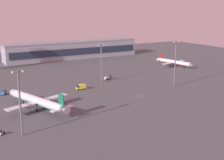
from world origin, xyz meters
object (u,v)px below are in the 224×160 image
at_px(pushback_tug, 0,133).
at_px(apron_light_east, 20,99).
at_px(catering_truck, 81,87).
at_px(apron_light_west, 175,61).
at_px(airplane_far_stand, 38,101).
at_px(apron_light_central, 101,61).
at_px(airplane_near_gate, 174,62).
at_px(fuel_truck, 108,77).
at_px(cargo_loader, 4,93).

relative_size(pushback_tug, apron_light_east, 0.14).
distance_m(catering_truck, apron_light_west, 59.60).
relative_size(airplane_far_stand, apron_light_west, 1.50).
relative_size(airplane_far_stand, apron_light_east, 1.65).
relative_size(apron_light_west, apron_light_central, 1.14).
bearing_deg(apron_light_east, catering_truck, 47.47).
distance_m(airplane_near_gate, apron_light_central, 81.60).
xyz_separation_m(airplane_far_stand, apron_light_west, (86.19, 1.89, 11.75)).
xyz_separation_m(pushback_tug, apron_light_east, (7.54, -4.40, 13.56)).
bearing_deg(apron_light_central, apron_light_east, -137.28).
relative_size(airplane_far_stand, airplane_near_gate, 1.19).
xyz_separation_m(airplane_far_stand, airplane_near_gate, (129.80, 52.95, -0.78)).
xyz_separation_m(pushback_tug, apron_light_central, (72.52, 55.61, 13.19)).
bearing_deg(catering_truck, airplane_near_gate, -68.25).
distance_m(apron_light_west, apron_light_east, 103.86).
height_order(airplane_near_gate, catering_truck, airplane_near_gate).
height_order(airplane_near_gate, apron_light_west, apron_light_west).
xyz_separation_m(airplane_near_gate, fuel_truck, (-70.93, -14.55, -2.09)).
height_order(fuel_truck, apron_light_east, apron_light_east).
height_order(airplane_near_gate, pushback_tug, airplane_near_gate).
xyz_separation_m(catering_truck, apron_light_central, (18.81, 9.68, 12.68)).
height_order(fuel_truck, cargo_loader, fuel_truck).
distance_m(pushback_tug, apron_light_east, 16.13).
height_order(cargo_loader, apron_light_central, apron_light_central).
bearing_deg(cargo_loader, airplane_near_gate, 36.68).
bearing_deg(apron_light_west, apron_light_east, -163.96).
xyz_separation_m(catering_truck, apron_light_east, (-46.17, -50.33, 13.05)).
xyz_separation_m(airplane_far_stand, cargo_loader, (-10.11, 34.43, -3.05)).
distance_m(fuel_truck, cargo_loader, 69.09).
distance_m(airplane_far_stand, apron_light_east, 31.81).
height_order(airplane_far_stand, cargo_loader, airplane_far_stand).
height_order(fuel_truck, apron_light_central, apron_light_central).
bearing_deg(apron_light_west, airplane_far_stand, -178.74).
distance_m(pushback_tug, catering_truck, 70.67).
bearing_deg(apron_light_east, apron_light_west, 16.04).
xyz_separation_m(airplane_far_stand, catering_truck, (32.55, 23.53, -2.66)).
height_order(pushback_tug, apron_light_east, apron_light_east).
relative_size(airplane_far_stand, apron_light_central, 1.70).
bearing_deg(airplane_near_gate, fuel_truck, -0.23).
bearing_deg(pushback_tug, airplane_far_stand, -96.56).
distance_m(airplane_near_gate, apron_light_west, 68.31).
distance_m(cargo_loader, apron_light_central, 62.87).
distance_m(airplane_near_gate, pushback_tug, 168.73).
bearing_deg(airplane_near_gate, apron_light_west, 37.67).
height_order(airplane_near_gate, apron_light_east, apron_light_east).
height_order(fuel_truck, catering_truck, catering_truck).
bearing_deg(pushback_tug, apron_light_central, -105.72).
distance_m(airplane_far_stand, fuel_truck, 70.34).
height_order(fuel_truck, pushback_tug, fuel_truck).
distance_m(airplane_near_gate, catering_truck, 101.62).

